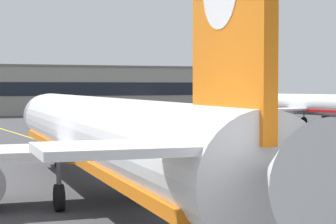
{
  "coord_description": "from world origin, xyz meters",
  "views": [
    {
      "loc": [
        -14.13,
        -20.53,
        5.96
      ],
      "look_at": [
        0.39,
        15.58,
        4.38
      ],
      "focal_mm": 68.06,
      "sensor_mm": 36.0,
      "label": 1
    }
  ],
  "objects": [
    {
      "name": "safety_cone_by_nose_gear",
      "position": [
        -2.95,
        27.28,
        0.26
      ],
      "size": [
        0.44,
        0.44,
        0.55
      ],
      "color": "orange",
      "rests_on": "ground"
    },
    {
      "name": "airliner_background",
      "position": [
        44.89,
        66.08,
        2.94
      ],
      "size": [
        28.25,
        36.11,
        10.17
      ],
      "color": "white",
      "rests_on": "ground"
    },
    {
      "name": "taxiway_centreline",
      "position": [
        0.0,
        30.0,
        0.0
      ],
      "size": [
        11.92,
        179.64,
        0.01
      ],
      "primitive_type": "cube",
      "rotation": [
        0.0,
        0.0,
        0.06
      ],
      "color": "yellow",
      "rests_on": "ground"
    },
    {
      "name": "airliner_foreground",
      "position": [
        -5.03,
        11.06,
        3.37
      ],
      "size": [
        32.2,
        41.51,
        11.65
      ],
      "color": "white",
      "rests_on": "ground"
    }
  ]
}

